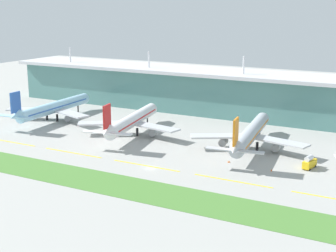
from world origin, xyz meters
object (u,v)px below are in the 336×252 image
object	(u,v)px
safety_cone_left_wingtip	(228,162)
safety_cone_nose_front	(271,170)
airliner_nearest	(53,108)
airliner_near_middle	(132,121)
fuel_truck	(309,162)
airliner_far_middle	(250,134)
safety_cone_right_wingtip	(229,161)

from	to	relation	value
safety_cone_left_wingtip	safety_cone_nose_front	world-z (taller)	same
airliner_nearest	safety_cone_nose_front	distance (m)	124.74
safety_cone_nose_front	airliner_nearest	bearing A→B (deg)	168.44
airliner_near_middle	fuel_truck	xyz separation A→B (m)	(82.27, -9.90, -4.18)
airliner_far_middle	safety_cone_nose_front	distance (m)	28.53
fuel_truck	safety_cone_left_wingtip	bearing A→B (deg)	-165.21
airliner_nearest	fuel_truck	world-z (taller)	airliner_nearest
airliner_far_middle	safety_cone_right_wingtip	bearing A→B (deg)	-92.06
airliner_nearest	airliner_near_middle	xyz separation A→B (m)	(50.85, -5.70, -0.00)
airliner_nearest	fuel_truck	distance (m)	134.10
airliner_near_middle	airliner_nearest	bearing A→B (deg)	173.60
airliner_near_middle	safety_cone_nose_front	size ratio (longest dim) A/B	88.90
fuel_truck	safety_cone_nose_front	size ratio (longest dim) A/B	10.78
airliner_near_middle	safety_cone_left_wingtip	xyz separation A→B (m)	(54.00, -17.36, -6.10)
airliner_near_middle	safety_cone_nose_front	distance (m)	74.02
airliner_far_middle	fuel_truck	bearing A→B (deg)	-26.14
airliner_near_middle	safety_cone_right_wingtip	bearing A→B (deg)	-17.40
airliner_far_middle	safety_cone_left_wingtip	distance (m)	21.72
airliner_nearest	safety_cone_left_wingtip	size ratio (longest dim) A/B	92.10
airliner_nearest	safety_cone_left_wingtip	distance (m)	107.54
fuel_truck	safety_cone_left_wingtip	xyz separation A→B (m)	(-28.27, -7.46, -1.91)
airliner_far_middle	safety_cone_right_wingtip	xyz separation A→B (m)	(-0.74, -20.48, -6.10)
airliner_nearest	safety_cone_nose_front	world-z (taller)	airliner_nearest
fuel_truck	safety_cone_right_wingtip	bearing A→B (deg)	-165.70
airliner_far_middle	fuel_truck	world-z (taller)	airliner_far_middle
airliner_far_middle	airliner_nearest	bearing A→B (deg)	178.78
fuel_truck	airliner_nearest	bearing A→B (deg)	173.32
safety_cone_right_wingtip	safety_cone_left_wingtip	bearing A→B (deg)	-133.70
fuel_truck	safety_cone_nose_front	xyz separation A→B (m)	(-11.06, -9.36, -1.91)
airliner_nearest	airliner_near_middle	bearing A→B (deg)	-6.40
airliner_nearest	safety_cone_left_wingtip	xyz separation A→B (m)	(104.86, -23.06, -6.10)
airliner_near_middle	safety_cone_right_wingtip	world-z (taller)	airliner_near_middle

